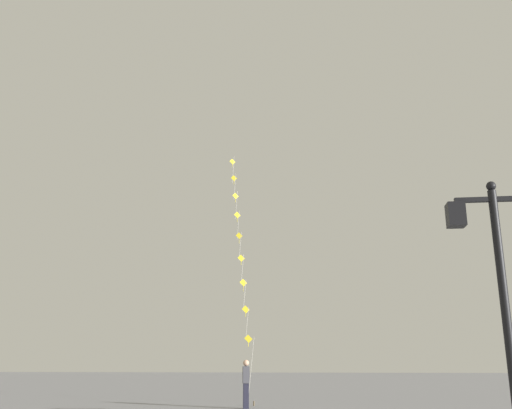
# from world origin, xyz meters

# --- Properties ---
(twin_lantern_lamp_post) EXTENTS (1.51, 0.28, 4.53)m
(twin_lantern_lamp_post) POSITION_xyz_m (2.85, 9.20, 3.15)
(twin_lantern_lamp_post) COLOR black
(twin_lantern_lamp_post) RESTS_ON ground_plane
(kite_train) EXTENTS (2.50, 8.35, 13.24)m
(kite_train) POSITION_xyz_m (-4.02, 27.12, 6.93)
(kite_train) COLOR brown
(kite_train) RESTS_ON ground_plane
(kite_flyer) EXTENTS (0.31, 0.63, 1.71)m
(kite_flyer) POSITION_xyz_m (-2.93, 21.35, 0.90)
(kite_flyer) COLOR #1E1E2D
(kite_flyer) RESTS_ON ground_plane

